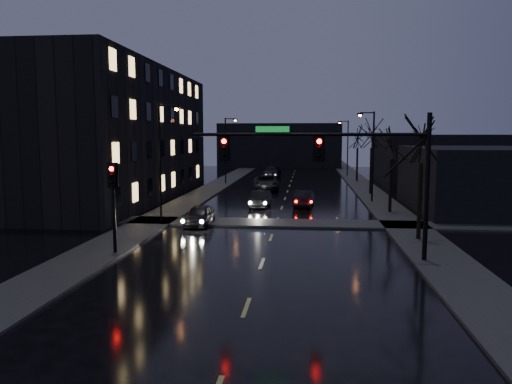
% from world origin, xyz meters
% --- Properties ---
extents(ground, '(160.00, 160.00, 0.00)m').
position_xyz_m(ground, '(0.00, 0.00, 0.00)').
color(ground, black).
rests_on(ground, ground).
extents(sidewalk_left, '(3.00, 140.00, 0.12)m').
position_xyz_m(sidewalk_left, '(-8.50, 35.00, 0.06)').
color(sidewalk_left, '#2D2D2B').
rests_on(sidewalk_left, ground).
extents(sidewalk_right, '(3.00, 140.00, 0.12)m').
position_xyz_m(sidewalk_right, '(8.50, 35.00, 0.06)').
color(sidewalk_right, '#2D2D2B').
rests_on(sidewalk_right, ground).
extents(sidewalk_cross, '(40.00, 3.00, 0.12)m').
position_xyz_m(sidewalk_cross, '(0.00, 18.50, 0.06)').
color(sidewalk_cross, '#2D2D2B').
rests_on(sidewalk_cross, ground).
extents(apartment_block, '(12.00, 30.00, 12.00)m').
position_xyz_m(apartment_block, '(-16.50, 30.00, 6.00)').
color(apartment_block, black).
rests_on(apartment_block, ground).
extents(commercial_right_near, '(10.00, 14.00, 5.00)m').
position_xyz_m(commercial_right_near, '(15.50, 26.00, 2.50)').
color(commercial_right_near, black).
rests_on(commercial_right_near, ground).
extents(commercial_right_far, '(12.00, 18.00, 6.00)m').
position_xyz_m(commercial_right_far, '(17.00, 48.00, 3.00)').
color(commercial_right_far, black).
rests_on(commercial_right_far, ground).
extents(far_block, '(22.00, 10.00, 8.00)m').
position_xyz_m(far_block, '(-3.00, 78.00, 4.00)').
color(far_block, black).
rests_on(far_block, ground).
extents(signal_mast, '(11.11, 0.41, 7.00)m').
position_xyz_m(signal_mast, '(3.85, 9.00, 4.87)').
color(signal_mast, black).
rests_on(signal_mast, ground).
extents(signal_pole_left, '(0.35, 0.41, 4.53)m').
position_xyz_m(signal_pole_left, '(-7.50, 8.99, 3.01)').
color(signal_pole_left, black).
rests_on(signal_pole_left, ground).
extents(tree_near, '(3.52, 3.52, 8.08)m').
position_xyz_m(tree_near, '(8.40, 14.00, 6.22)').
color(tree_near, black).
rests_on(tree_near, ground).
extents(tree_mid_a, '(3.30, 3.30, 7.58)m').
position_xyz_m(tree_mid_a, '(8.40, 24.00, 5.83)').
color(tree_mid_a, black).
rests_on(tree_mid_a, ground).
extents(tree_mid_b, '(3.74, 3.74, 8.59)m').
position_xyz_m(tree_mid_b, '(8.40, 36.00, 6.61)').
color(tree_mid_b, black).
rests_on(tree_mid_b, ground).
extents(tree_far, '(3.43, 3.43, 7.88)m').
position_xyz_m(tree_far, '(8.40, 50.00, 6.06)').
color(tree_far, black).
rests_on(tree_far, ground).
extents(streetlight_l_near, '(1.53, 0.28, 8.00)m').
position_xyz_m(streetlight_l_near, '(-7.58, 18.00, 4.77)').
color(streetlight_l_near, black).
rests_on(streetlight_l_near, ground).
extents(streetlight_l_far, '(1.53, 0.28, 8.00)m').
position_xyz_m(streetlight_l_far, '(-7.58, 45.00, 4.77)').
color(streetlight_l_far, black).
rests_on(streetlight_l_far, ground).
extents(streetlight_r_mid, '(1.53, 0.28, 8.00)m').
position_xyz_m(streetlight_r_mid, '(7.58, 30.00, 4.77)').
color(streetlight_r_mid, black).
rests_on(streetlight_r_mid, ground).
extents(streetlight_r_far, '(1.53, 0.28, 8.00)m').
position_xyz_m(streetlight_r_far, '(7.58, 58.00, 4.77)').
color(streetlight_r_far, black).
rests_on(streetlight_r_far, ground).
extents(oncoming_car_a, '(1.67, 4.02, 1.36)m').
position_xyz_m(oncoming_car_a, '(-5.00, 17.39, 0.68)').
color(oncoming_car_a, black).
rests_on(oncoming_car_a, ground).
extents(oncoming_car_b, '(1.62, 4.13, 1.34)m').
position_xyz_m(oncoming_car_b, '(-1.80, 26.20, 0.67)').
color(oncoming_car_b, black).
rests_on(oncoming_car_b, ground).
extents(oncoming_car_c, '(3.20, 5.91, 1.57)m').
position_xyz_m(oncoming_car_c, '(-2.41, 39.38, 0.79)').
color(oncoming_car_c, black).
rests_on(oncoming_car_c, ground).
extents(oncoming_car_d, '(2.69, 5.64, 1.59)m').
position_xyz_m(oncoming_car_d, '(-2.94, 55.34, 0.79)').
color(oncoming_car_d, black).
rests_on(oncoming_car_d, ground).
extents(lead_car, '(1.82, 4.23, 1.35)m').
position_xyz_m(lead_car, '(1.80, 26.92, 0.68)').
color(lead_car, black).
rests_on(lead_car, ground).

